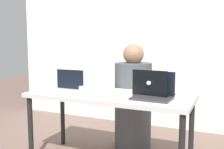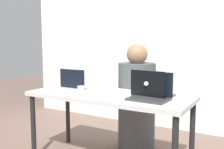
{
  "view_description": "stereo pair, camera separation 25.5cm",
  "coord_description": "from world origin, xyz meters",
  "views": [
    {
      "loc": [
        1.04,
        -2.25,
        1.2
      ],
      "look_at": [
        0.0,
        0.07,
        0.9
      ],
      "focal_mm": 42.0,
      "sensor_mm": 36.0,
      "label": 1
    },
    {
      "loc": [
        1.27,
        -2.13,
        1.2
      ],
      "look_at": [
        0.0,
        0.07,
        0.9
      ],
      "focal_mm": 42.0,
      "sensor_mm": 36.0,
      "label": 2
    }
  ],
  "objects": [
    {
      "name": "back_wall",
      "position": [
        0.0,
        1.45,
        1.2
      ],
      "size": [
        4.5,
        0.1,
        2.4
      ],
      "primitive_type": "cube",
      "color": "silver",
      "rests_on": "ground"
    },
    {
      "name": "desk",
      "position": [
        0.0,
        0.0,
        0.65
      ],
      "size": [
        1.58,
        0.65,
        0.72
      ],
      "color": "silver",
      "rests_on": "ground"
    },
    {
      "name": "water_glass_center",
      "position": [
        -0.0,
        -0.18,
        0.76
      ],
      "size": [
        0.07,
        0.07,
        0.1
      ],
      "color": "silver",
      "rests_on": "desk"
    },
    {
      "name": "laptop_back_right",
      "position": [
        0.41,
        0.07,
        0.77
      ],
      "size": [
        0.36,
        0.3,
        0.25
      ],
      "rotation": [
        0.0,
        0.0,
        3.03
      ],
      "color": "#35333B",
      "rests_on": "desk"
    },
    {
      "name": "water_glass_left",
      "position": [
        -0.18,
        -0.2,
        0.76
      ],
      "size": [
        0.07,
        0.07,
        0.09
      ],
      "color": "silver",
      "rests_on": "desk"
    },
    {
      "name": "laptop_front_right",
      "position": [
        0.44,
        -0.03,
        0.77
      ],
      "size": [
        0.35,
        0.28,
        0.23
      ],
      "rotation": [
        0.0,
        0.0,
        -0.05
      ],
      "color": "#353535",
      "rests_on": "desk"
    },
    {
      "name": "person_at_center",
      "position": [
        0.06,
        0.52,
        0.53
      ],
      "size": [
        0.42,
        0.42,
        1.2
      ],
      "rotation": [
        0.0,
        0.0,
        3.15
      ],
      "color": "#494E50",
      "rests_on": "ground"
    },
    {
      "name": "laptop_front_left",
      "position": [
        -0.45,
        -0.07,
        0.76
      ],
      "size": [
        0.32,
        0.25,
        0.21
      ],
      "rotation": [
        0.0,
        0.0,
        -0.03
      ],
      "color": "silver",
      "rests_on": "desk"
    }
  ]
}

